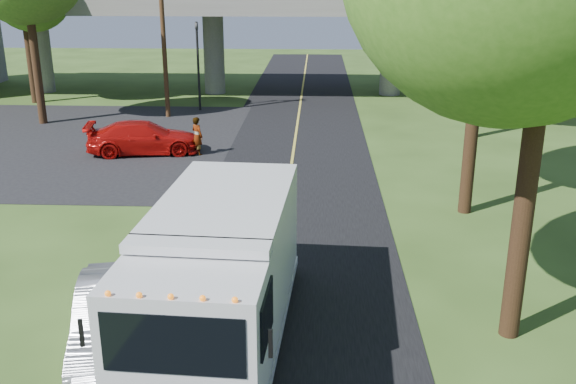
# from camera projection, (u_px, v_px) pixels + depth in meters

# --- Properties ---
(ground) EXTENTS (120.00, 120.00, 0.00)m
(ground) POSITION_uv_depth(u_px,v_px,m) (264.00, 352.00, 13.90)
(ground) COLOR #304819
(ground) RESTS_ON ground
(road) EXTENTS (7.00, 90.00, 0.02)m
(road) POSITION_uv_depth(u_px,v_px,m) (286.00, 199.00, 23.36)
(road) COLOR black
(road) RESTS_ON ground
(parking_lot) EXTENTS (16.00, 18.00, 0.01)m
(parking_lot) POSITION_uv_depth(u_px,v_px,m) (70.00, 142.00, 31.40)
(parking_lot) COLOR black
(parking_lot) RESTS_ON ground
(lane_line) EXTENTS (0.12, 90.00, 0.01)m
(lane_line) POSITION_uv_depth(u_px,v_px,m) (286.00, 199.00, 23.35)
(lane_line) COLOR gold
(lane_line) RESTS_ON road
(overpass) EXTENTS (54.00, 10.00, 7.30)m
(overpass) POSITION_uv_depth(u_px,v_px,m) (302.00, 26.00, 42.71)
(overpass) COLOR slate
(overpass) RESTS_ON ground
(traffic_signal) EXTENTS (0.18, 0.22, 5.20)m
(traffic_signal) POSITION_uv_depth(u_px,v_px,m) (198.00, 57.00, 37.73)
(traffic_signal) COLOR black
(traffic_signal) RESTS_ON ground
(utility_pole) EXTENTS (1.60, 0.26, 9.00)m
(utility_pole) POSITION_uv_depth(u_px,v_px,m) (163.00, 35.00, 35.46)
(utility_pole) COLOR #472D19
(utility_pole) RESTS_ON ground
(step_van) EXTENTS (3.20, 7.69, 3.17)m
(step_van) POSITION_uv_depth(u_px,v_px,m) (219.00, 272.00, 13.75)
(step_van) COLOR silver
(step_van) RESTS_ON ground
(red_sedan) EXTENTS (5.36, 2.91, 1.47)m
(red_sedan) POSITION_uv_depth(u_px,v_px,m) (144.00, 138.00, 29.17)
(red_sedan) COLOR #AB0D0A
(red_sedan) RESTS_ON ground
(silver_sedan) EXTENTS (2.56, 4.81, 1.50)m
(silver_sedan) POSITION_uv_depth(u_px,v_px,m) (116.00, 318.00, 13.80)
(silver_sedan) COLOR gray
(silver_sedan) RESTS_ON ground
(pedestrian) EXTENTS (0.75, 0.74, 1.75)m
(pedestrian) POSITION_uv_depth(u_px,v_px,m) (197.00, 136.00, 28.87)
(pedestrian) COLOR gray
(pedestrian) RESTS_ON ground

